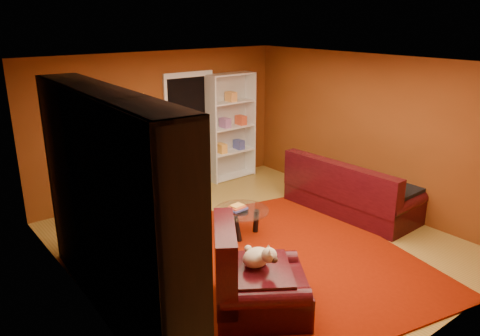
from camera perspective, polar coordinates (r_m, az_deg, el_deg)
floor at (r=7.01m, az=2.04°, el=-9.19°), size 5.00×5.50×0.05m
ceiling at (r=6.25m, az=2.31°, el=12.93°), size 5.00×5.50×0.05m
wall_back at (r=8.74m, az=-9.66°, el=5.38°), size 5.00×0.05×2.60m
wall_left at (r=5.33m, az=-19.14°, el=-3.69°), size 0.05×5.50×2.60m
wall_right at (r=8.31m, az=15.66°, el=4.29°), size 0.05×5.50×2.60m
doorway at (r=9.05m, az=-6.10°, el=4.34°), size 1.06×0.60×2.16m
rug at (r=6.56m, az=5.27°, el=-10.94°), size 4.02×4.45×0.02m
media_unit at (r=5.17m, az=-15.37°, el=-4.64°), size 0.64×3.27×2.49m
christmas_tree at (r=8.01m, az=-11.22°, el=1.72°), size 1.18×1.18×2.01m
gift_box_teal at (r=7.76m, az=-17.90°, el=-5.80°), size 0.36×0.36×0.32m
gift_box_green at (r=7.71m, az=-6.56°, el=-5.33°), size 0.28×0.28×0.28m
gift_box_red at (r=8.56m, az=-13.97°, el=-3.62°), size 0.20×0.20×0.20m
white_bookshelf at (r=9.40m, az=-1.09°, el=5.01°), size 1.02×0.39×2.18m
armchair at (r=5.33m, az=2.60°, el=-13.06°), size 1.52×1.52×0.86m
dog at (r=5.27m, az=2.02°, el=-10.85°), size 0.47×0.50×0.28m
sofa at (r=8.09m, az=13.62°, el=-2.00°), size 1.10×2.27×0.96m
coffee_table at (r=7.10m, az=0.19°, el=-6.63°), size 0.90×0.90×0.51m
acrylic_chair at (r=7.30m, az=-6.11°, el=-4.06°), size 0.46×0.50×0.90m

